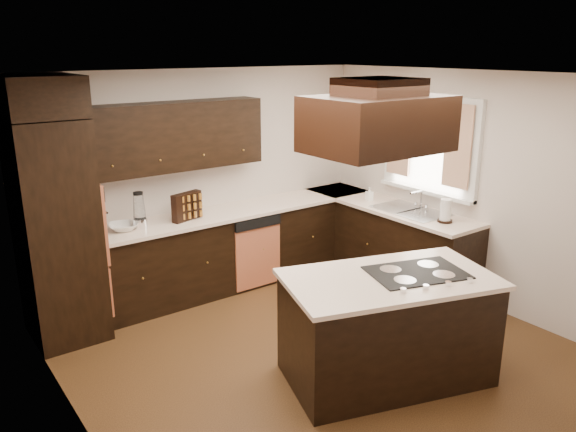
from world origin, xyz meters
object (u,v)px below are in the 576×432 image
(island, at_px, (387,330))
(oven_column, at_px, (57,232))
(range_hood, at_px, (378,124))
(spice_rack, at_px, (187,206))

(island, bearing_deg, oven_column, 147.57)
(oven_column, relative_size, range_hood, 2.02)
(spice_rack, bearing_deg, island, -92.00)
(range_hood, height_order, spice_rack, range_hood)
(range_hood, distance_m, spice_rack, 2.60)
(oven_column, distance_m, spice_rack, 1.36)
(oven_column, bearing_deg, range_hood, -50.26)
(island, distance_m, range_hood, 1.73)
(island, relative_size, spice_rack, 4.55)
(island, distance_m, spice_rack, 2.57)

